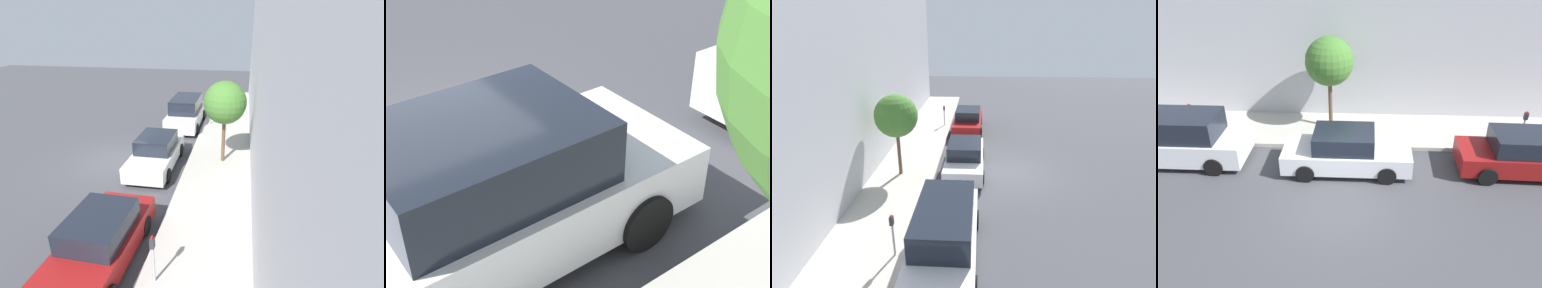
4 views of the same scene
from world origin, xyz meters
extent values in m
plane|color=#424247|center=(0.00, 0.00, 0.00)|extent=(60.00, 60.00, 0.00)
cube|color=#B2ADA3|center=(5.00, 0.00, 0.07)|extent=(3.00, 32.00, 0.15)
cube|color=#B7B7BC|center=(7.50, 0.00, 5.18)|extent=(2.00, 32.00, 10.37)
cube|color=maroon|center=(2.22, -6.34, 0.56)|extent=(1.92, 4.55, 0.68)
cube|color=black|center=(2.22, -6.24, 1.22)|extent=(1.64, 2.14, 0.64)
cylinder|color=black|center=(1.37, -4.94, 0.33)|extent=(0.22, 0.65, 0.65)
cylinder|color=black|center=(3.07, -4.94, 0.33)|extent=(0.22, 0.65, 0.65)
cube|color=silver|center=(2.11, -0.15, 0.56)|extent=(1.81, 4.50, 0.68)
cube|color=black|center=(2.11, -0.05, 1.22)|extent=(1.59, 2.10, 0.64)
cylinder|color=black|center=(1.26, 1.25, 0.32)|extent=(0.22, 0.64, 0.64)
cylinder|color=black|center=(2.96, 1.25, 0.32)|extent=(0.22, 0.64, 0.64)
cylinder|color=black|center=(1.26, -1.54, 0.32)|extent=(0.22, 0.64, 0.64)
cylinder|color=black|center=(2.96, -1.54, 0.32)|extent=(0.22, 0.64, 0.64)
cube|color=silver|center=(2.38, 6.03, 0.64)|extent=(1.91, 4.90, 0.84)
cube|color=black|center=(2.38, 6.03, 1.48)|extent=(1.68, 3.10, 0.84)
cylinder|color=black|center=(1.48, 7.55, 0.34)|extent=(0.22, 0.67, 0.67)
cylinder|color=black|center=(3.28, 7.55, 0.34)|extent=(0.22, 0.67, 0.67)
cylinder|color=black|center=(1.48, 4.51, 0.34)|extent=(0.22, 0.67, 0.67)
cylinder|color=black|center=(3.28, 4.51, 0.34)|extent=(0.22, 0.67, 0.67)
cylinder|color=#ADADB2|center=(3.95, -6.89, 0.70)|extent=(0.07, 0.07, 1.10)
cube|color=#2D2D33|center=(3.95, -6.89, 1.39)|extent=(0.11, 0.15, 0.28)
cube|color=red|center=(3.95, -6.89, 1.56)|extent=(0.04, 0.09, 0.05)
cylinder|color=#ADADB2|center=(3.95, 6.21, 0.72)|extent=(0.07, 0.07, 1.13)
cube|color=#2D2D33|center=(3.95, 6.21, 1.42)|extent=(0.11, 0.15, 0.28)
cube|color=red|center=(3.95, 6.21, 1.59)|extent=(0.04, 0.09, 0.05)
cylinder|color=brown|center=(5.17, 0.72, 1.32)|extent=(0.17, 0.17, 2.34)
sphere|color=#42752D|center=(5.17, 0.72, 3.03)|extent=(1.96, 1.96, 1.96)
cylinder|color=gold|center=(3.85, 8.38, 0.43)|extent=(0.20, 0.20, 0.55)
sphere|color=gold|center=(3.85, 8.38, 0.75)|extent=(0.18, 0.18, 0.18)
camera|label=1|loc=(5.90, -12.51, 6.46)|focal=28.00mm
camera|label=2|loc=(5.90, -1.80, 3.93)|focal=50.00mm
camera|label=3|loc=(1.38, 13.48, 6.81)|focal=28.00mm
camera|label=4|loc=(-9.25, -0.82, 7.56)|focal=35.00mm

